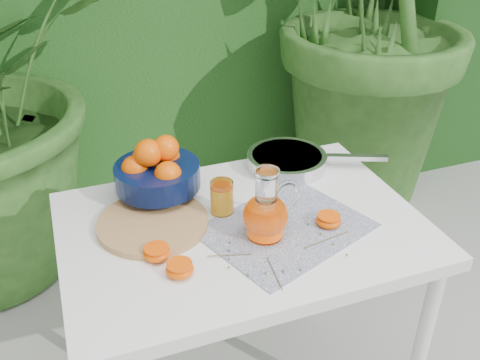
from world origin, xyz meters
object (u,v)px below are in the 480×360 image
object	(u,v)px
cutting_board	(153,223)
juice_pitcher	(266,213)
white_table	(242,246)
fruit_bowl	(157,170)
saute_pan	(288,160)

from	to	relation	value
cutting_board	juice_pitcher	bearing A→B (deg)	-28.63
white_table	fruit_bowl	distance (m)	0.34
saute_pan	fruit_bowl	bearing A→B (deg)	-175.98
juice_pitcher	saute_pan	xyz separation A→B (m)	(0.21, 0.33, -0.05)
fruit_bowl	juice_pitcher	distance (m)	0.37
white_table	cutting_board	size ratio (longest dim) A/B	3.25
white_table	saute_pan	distance (m)	0.37
cutting_board	white_table	bearing A→B (deg)	-17.36
white_table	cutting_board	world-z (taller)	cutting_board
cutting_board	saute_pan	bearing A→B (deg)	19.58
fruit_bowl	juice_pitcher	size ratio (longest dim) A/B	1.59
juice_pitcher	saute_pan	world-z (taller)	juice_pitcher
cutting_board	fruit_bowl	xyz separation A→B (m)	(0.05, 0.14, 0.08)
cutting_board	juice_pitcher	size ratio (longest dim) A/B	1.53
white_table	saute_pan	world-z (taller)	saute_pan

